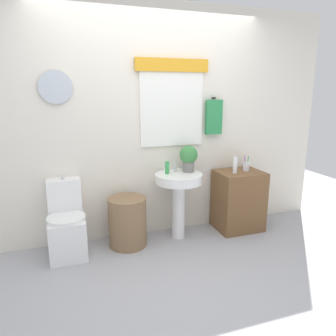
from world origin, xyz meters
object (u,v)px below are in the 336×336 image
object	(u,v)px
laundry_hamper	(128,222)
soap_bottle	(167,168)
potted_plant	(189,157)
lotion_bottle	(235,165)
toilet	(67,226)
pedestal_sink	(179,190)
toothbrush_cup	(246,166)
wooden_cabinet	(238,200)

from	to	relation	value
laundry_hamper	soap_bottle	bearing A→B (deg)	6.02
laundry_hamper	potted_plant	bearing A→B (deg)	4.67
laundry_hamper	lotion_bottle	size ratio (longest dim) A/B	2.87
toilet	pedestal_sink	xyz separation A→B (m)	(1.23, -0.03, 0.28)
laundry_hamper	toothbrush_cup	world-z (taller)	toothbrush_cup
toothbrush_cup	lotion_bottle	bearing A→B (deg)	-162.41
laundry_hamper	wooden_cabinet	bearing A→B (deg)	0.00
toilet	wooden_cabinet	size ratio (longest dim) A/B	1.09
pedestal_sink	wooden_cabinet	size ratio (longest dim) A/B	1.05
potted_plant	toothbrush_cup	xyz separation A→B (m)	(0.74, -0.04, -0.16)
laundry_hamper	potted_plant	xyz separation A→B (m)	(0.73, 0.06, 0.66)
soap_bottle	lotion_bottle	distance (m)	0.81
pedestal_sink	lotion_bottle	distance (m)	0.73
potted_plant	toothbrush_cup	size ratio (longest dim) A/B	1.63
soap_bottle	toothbrush_cup	size ratio (longest dim) A/B	0.76
soap_bottle	lotion_bottle	xyz separation A→B (m)	(0.81, -0.09, -0.01)
toilet	laundry_hamper	size ratio (longest dim) A/B	1.45
laundry_hamper	pedestal_sink	xyz separation A→B (m)	(0.59, 0.00, 0.31)
soap_bottle	laundry_hamper	bearing A→B (deg)	-173.98
toothbrush_cup	soap_bottle	bearing A→B (deg)	178.27
lotion_bottle	toothbrush_cup	distance (m)	0.20
toilet	pedestal_sink	world-z (taller)	toilet
wooden_cabinet	laundry_hamper	bearing A→B (deg)	180.00
potted_plant	toothbrush_cup	distance (m)	0.75
potted_plant	lotion_bottle	distance (m)	0.57
lotion_bottle	toothbrush_cup	bearing A→B (deg)	17.59
pedestal_sink	soap_bottle	size ratio (longest dim) A/B	5.42
pedestal_sink	wooden_cabinet	distance (m)	0.81
toothbrush_cup	laundry_hamper	bearing A→B (deg)	-179.22
laundry_hamper	pedestal_sink	world-z (taller)	pedestal_sink
toilet	laundry_hamper	world-z (taller)	toilet
soap_bottle	potted_plant	size ratio (longest dim) A/B	0.47
laundry_hamper	soap_bottle	distance (m)	0.74
toilet	toothbrush_cup	size ratio (longest dim) A/B	4.27
lotion_bottle	toilet	bearing A→B (deg)	177.76
wooden_cabinet	lotion_bottle	xyz separation A→B (m)	(-0.09, -0.04, 0.46)
soap_bottle	toothbrush_cup	distance (m)	1.00
toilet	lotion_bottle	world-z (taller)	lotion_bottle
soap_bottle	lotion_bottle	bearing A→B (deg)	-6.37
laundry_hamper	pedestal_sink	size ratio (longest dim) A/B	0.71
toilet	lotion_bottle	distance (m)	1.98
laundry_hamper	wooden_cabinet	xyz separation A→B (m)	(1.37, 0.00, 0.09)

